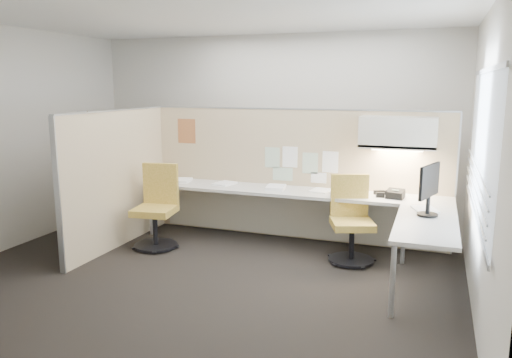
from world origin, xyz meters
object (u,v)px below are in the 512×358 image
at_px(desk, 313,204).
at_px(monitor, 429,187).
at_px(chair_right, 351,222).
at_px(chair_left, 157,209).
at_px(phone, 395,194).

xyz_separation_m(desk, monitor, (1.37, -0.62, 0.44)).
bearing_deg(chair_right, desk, 138.17).
distance_m(chair_left, phone, 3.00).
bearing_deg(chair_left, chair_right, -1.27).
relative_size(chair_right, monitor, 1.87).
relative_size(desk, chair_left, 3.79).
xyz_separation_m(chair_left, phone, (2.91, 0.64, 0.29)).
height_order(monitor, phone, monitor).
bearing_deg(chair_left, desk, 6.47).
bearing_deg(phone, chair_left, -158.38).
distance_m(desk, chair_left, 2.00).
relative_size(chair_left, phone, 4.48).
distance_m(desk, phone, 1.00).
xyz_separation_m(chair_left, chair_right, (2.45, 0.31, -0.02)).
bearing_deg(monitor, chair_right, 81.94).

